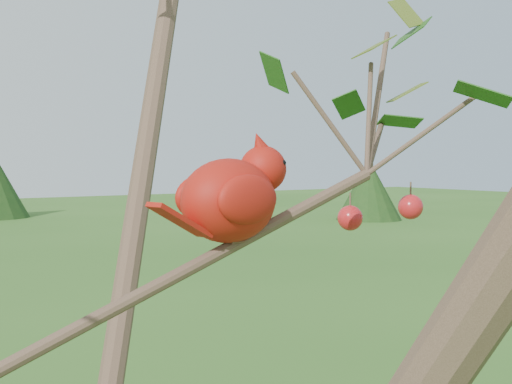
% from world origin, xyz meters
% --- Properties ---
extents(crabapple_tree, '(2.35, 2.05, 2.95)m').
position_xyz_m(crabapple_tree, '(0.03, -0.02, 2.12)').
color(crabapple_tree, '#433124').
rests_on(crabapple_tree, ground).
extents(cardinal, '(0.24, 0.13, 0.16)m').
position_xyz_m(cardinal, '(0.33, 0.07, 2.17)').
color(cardinal, red).
rests_on(cardinal, ground).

